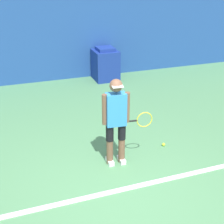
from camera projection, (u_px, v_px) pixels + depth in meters
ground_plane at (119, 194)px, 4.94m from camera, size 24.00×24.00×0.00m
back_wall at (50, 31)px, 9.35m from camera, size 24.00×0.10×3.07m
court_baseline at (118, 191)px, 5.00m from camera, size 21.60×0.10×0.01m
tennis_player at (116, 119)px, 5.37m from camera, size 0.91×0.30×1.61m
tennis_ball at (164, 144)px, 6.26m from camera, size 0.07×0.07×0.07m
covered_chair at (105, 64)px, 9.84m from camera, size 0.74×0.79×1.04m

